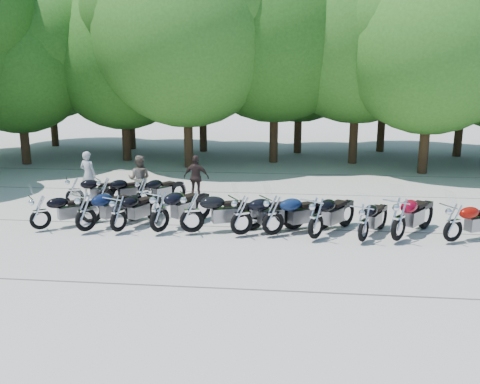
# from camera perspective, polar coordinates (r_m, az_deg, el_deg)

# --- Properties ---
(ground) EXTENTS (90.00, 90.00, 0.00)m
(ground) POSITION_cam_1_polar(r_m,az_deg,el_deg) (14.04, -0.64, -5.78)
(ground) COLOR gray
(ground) RESTS_ON ground
(tree_1) EXTENTS (6.97, 6.97, 8.55)m
(tree_1) POSITION_cam_1_polar(r_m,az_deg,el_deg) (27.94, -23.75, 13.19)
(tree_1) COLOR #3A2614
(tree_1) RESTS_ON ground
(tree_2) EXTENTS (7.31, 7.31, 8.97)m
(tree_2) POSITION_cam_1_polar(r_m,az_deg,el_deg) (27.47, -13.09, 14.48)
(tree_2) COLOR #3A2614
(tree_2) RESTS_ON ground
(tree_3) EXTENTS (8.70, 8.70, 10.67)m
(tree_3) POSITION_cam_1_polar(r_m,az_deg,el_deg) (25.01, -6.09, 17.20)
(tree_3) COLOR #3A2614
(tree_3) RESTS_ON ground
(tree_4) EXTENTS (9.13, 9.13, 11.20)m
(tree_4) POSITION_cam_1_polar(r_m,az_deg,el_deg) (26.36, 3.99, 17.72)
(tree_4) COLOR #3A2614
(tree_4) RESTS_ON ground
(tree_5) EXTENTS (9.04, 9.04, 11.10)m
(tree_5) POSITION_cam_1_polar(r_m,az_deg,el_deg) (26.63, 13.21, 17.24)
(tree_5) COLOR #3A2614
(tree_5) RESTS_ON ground
(tree_6) EXTENTS (8.00, 8.00, 9.82)m
(tree_6) POSITION_cam_1_polar(r_m,az_deg,el_deg) (24.76, 20.81, 15.30)
(tree_6) COLOR #3A2614
(tree_6) RESTS_ON ground
(tree_9) EXTENTS (7.59, 7.59, 9.32)m
(tree_9) POSITION_cam_1_polar(r_m,az_deg,el_deg) (34.27, -20.73, 14.03)
(tree_9) COLOR #3A2614
(tree_9) RESTS_ON ground
(tree_10) EXTENTS (7.78, 7.78, 9.55)m
(tree_10) POSITION_cam_1_polar(r_m,az_deg,el_deg) (31.73, -12.48, 14.93)
(tree_10) COLOR #3A2614
(tree_10) RESTS_ON ground
(tree_11) EXTENTS (7.56, 7.56, 9.28)m
(tree_11) POSITION_cam_1_polar(r_m,az_deg,el_deg) (30.09, -4.30, 14.99)
(tree_11) COLOR #3A2614
(tree_11) RESTS_ON ground
(tree_12) EXTENTS (7.88, 7.88, 9.67)m
(tree_12) POSITION_cam_1_polar(r_m,az_deg,el_deg) (29.67, 6.74, 15.41)
(tree_12) COLOR #3A2614
(tree_12) RESTS_ON ground
(tree_13) EXTENTS (8.31, 8.31, 10.20)m
(tree_13) POSITION_cam_1_polar(r_m,az_deg,el_deg) (31.11, 16.12, 15.47)
(tree_13) COLOR #3A2614
(tree_13) RESTS_ON ground
(tree_14) EXTENTS (8.02, 8.02, 9.84)m
(tree_14) POSITION_cam_1_polar(r_m,az_deg,el_deg) (30.69, 24.14, 14.50)
(tree_14) COLOR #3A2614
(tree_14) RESTS_ON ground
(motorcycle_0) EXTENTS (2.07, 1.89, 1.22)m
(motorcycle_0) POSITION_cam_1_polar(r_m,az_deg,el_deg) (16.01, -21.56, -2.05)
(motorcycle_0) COLOR black
(motorcycle_0) RESTS_ON ground
(motorcycle_1) EXTENTS (1.97, 2.42, 1.37)m
(motorcycle_1) POSITION_cam_1_polar(r_m,az_deg,el_deg) (15.35, -16.97, -2.02)
(motorcycle_1) COLOR #0B1534
(motorcycle_1) RESTS_ON ground
(motorcycle_2) EXTENTS (1.56, 2.34, 1.27)m
(motorcycle_2) POSITION_cam_1_polar(r_m,az_deg,el_deg) (15.09, -13.53, -2.26)
(motorcycle_2) COLOR black
(motorcycle_2) RESTS_ON ground
(motorcycle_3) EXTENTS (1.98, 2.59, 1.44)m
(motorcycle_3) POSITION_cam_1_polar(r_m,az_deg,el_deg) (14.78, -9.05, -2.04)
(motorcycle_3) COLOR black
(motorcycle_3) RESTS_ON ground
(motorcycle_4) EXTENTS (2.61, 1.63, 1.42)m
(motorcycle_4) POSITION_cam_1_polar(r_m,az_deg,el_deg) (14.61, -5.43, -2.16)
(motorcycle_4) COLOR black
(motorcycle_4) RESTS_ON ground
(motorcycle_5) EXTENTS (2.44, 1.86, 1.36)m
(motorcycle_5) POSITION_cam_1_polar(r_m,az_deg,el_deg) (14.36, 0.18, -2.49)
(motorcycle_5) COLOR black
(motorcycle_5) RESTS_ON ground
(motorcycle_6) EXTENTS (2.43, 1.93, 1.37)m
(motorcycle_6) POSITION_cam_1_polar(r_m,az_deg,el_deg) (14.38, 3.75, -2.48)
(motorcycle_6) COLOR #0E1D3E
(motorcycle_6) RESTS_ON ground
(motorcycle_7) EXTENTS (1.97, 2.44, 1.38)m
(motorcycle_7) POSITION_cam_1_polar(r_m,az_deg,el_deg) (14.19, 8.54, -2.80)
(motorcycle_7) COLOR black
(motorcycle_7) RESTS_ON ground
(motorcycle_8) EXTENTS (1.59, 2.27, 1.24)m
(motorcycle_8) POSITION_cam_1_polar(r_m,az_deg,el_deg) (14.25, 13.74, -3.26)
(motorcycle_8) COLOR black
(motorcycle_8) RESTS_ON ground
(motorcycle_9) EXTENTS (2.10, 2.48, 1.42)m
(motorcycle_9) POSITION_cam_1_polar(r_m,az_deg,el_deg) (14.51, 17.43, -2.83)
(motorcycle_9) COLOR maroon
(motorcycle_9) RESTS_ON ground
(motorcycle_10) EXTENTS (2.30, 1.68, 1.27)m
(motorcycle_10) POSITION_cam_1_polar(r_m,az_deg,el_deg) (14.97, 22.86, -3.09)
(motorcycle_10) COLOR #7E0B04
(motorcycle_10) RESTS_ON ground
(motorcycle_11) EXTENTS (2.22, 1.46, 1.21)m
(motorcycle_11) POSITION_cam_1_polar(r_m,az_deg,el_deg) (18.48, -18.10, 0.18)
(motorcycle_11) COLOR black
(motorcycle_11) RESTS_ON ground
(motorcycle_12) EXTENTS (2.05, 1.78, 1.18)m
(motorcycle_12) POSITION_cam_1_polar(r_m,az_deg,el_deg) (18.15, -14.94, 0.12)
(motorcycle_12) COLOR black
(motorcycle_12) RESTS_ON ground
(motorcycle_13) EXTENTS (1.83, 2.08, 1.21)m
(motorcycle_13) POSITION_cam_1_polar(r_m,az_deg,el_deg) (17.66, -10.89, 0.02)
(motorcycle_13) COLOR black
(motorcycle_13) RESTS_ON ground
(rider_0) EXTENTS (0.71, 0.55, 1.74)m
(rider_0) POSITION_cam_1_polar(r_m,az_deg,el_deg) (19.84, -16.68, 1.93)
(rider_0) COLOR #9FA0A2
(rider_0) RESTS_ON ground
(rider_1) EXTENTS (0.87, 0.70, 1.70)m
(rider_1) POSITION_cam_1_polar(r_m,az_deg,el_deg) (18.66, -11.23, 1.48)
(rider_1) COLOR brown
(rider_1) RESTS_ON ground
(rider_2) EXTENTS (1.00, 0.51, 1.64)m
(rider_2) POSITION_cam_1_polar(r_m,az_deg,el_deg) (18.75, -4.92, 1.66)
(rider_2) COLOR black
(rider_2) RESTS_ON ground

